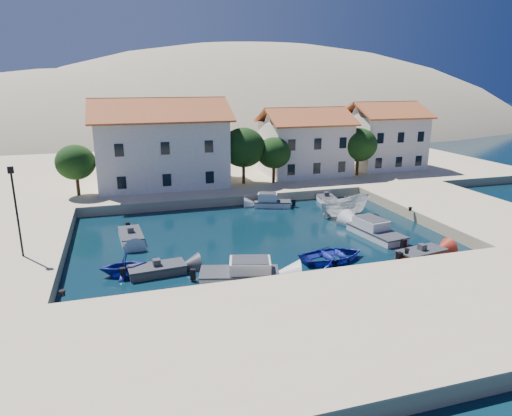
% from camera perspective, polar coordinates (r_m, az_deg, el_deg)
% --- Properties ---
extents(ground, '(400.00, 400.00, 0.00)m').
position_cam_1_polar(ground, '(29.63, 6.05, -9.64)').
color(ground, black).
rests_on(ground, ground).
extents(quay_south, '(52.00, 12.00, 1.00)m').
position_cam_1_polar(quay_south, '(24.63, 11.64, -14.20)').
color(quay_south, '#C7AE88').
rests_on(quay_south, ground).
extents(quay_east, '(11.00, 20.00, 1.00)m').
position_cam_1_polar(quay_east, '(48.11, 24.31, -0.32)').
color(quay_east, '#C7AE88').
rests_on(quay_east, ground).
extents(quay_west, '(8.00, 20.00, 1.00)m').
position_cam_1_polar(quay_west, '(37.59, -28.74, -5.16)').
color(quay_west, '#C7AE88').
rests_on(quay_west, ground).
extents(quay_north, '(80.00, 36.00, 1.00)m').
position_cam_1_polar(quay_north, '(64.99, -5.33, 4.90)').
color(quay_north, '#C7AE88').
rests_on(quay_north, ground).
extents(hills, '(254.00, 176.00, 99.00)m').
position_cam_1_polar(hills, '(155.70, -4.79, 2.30)').
color(hills, tan).
rests_on(hills, ground).
extents(building_left, '(14.70, 9.45, 9.70)m').
position_cam_1_polar(building_left, '(53.21, -11.81, 8.16)').
color(building_left, beige).
rests_on(building_left, quay_north).
extents(building_mid, '(10.50, 8.40, 8.30)m').
position_cam_1_polar(building_mid, '(58.65, 6.10, 8.37)').
color(building_mid, beige).
rests_on(building_mid, quay_north).
extents(building_right, '(9.45, 8.40, 8.80)m').
position_cam_1_polar(building_right, '(65.05, 15.67, 8.83)').
color(building_right, beige).
rests_on(building_right, quay_north).
extents(trees, '(37.30, 5.30, 6.45)m').
position_cam_1_polar(trees, '(52.87, 0.03, 7.24)').
color(trees, '#382314').
rests_on(trees, quay_north).
extents(lamppost, '(0.35, 0.25, 6.22)m').
position_cam_1_polar(lamppost, '(34.21, -27.86, 0.52)').
color(lamppost, black).
rests_on(lamppost, quay_west).
extents(bollards, '(29.36, 9.56, 0.30)m').
position_cam_1_polar(bollards, '(33.51, 7.98, -4.50)').
color(bollards, black).
rests_on(bollards, ground).
extents(motorboat_grey_sw, '(3.94, 2.04, 1.25)m').
position_cam_1_polar(motorboat_grey_sw, '(31.75, -12.27, -7.56)').
color(motorboat_grey_sw, '#36373B').
rests_on(motorboat_grey_sw, ground).
extents(cabin_cruiser_south, '(5.53, 3.47, 1.60)m').
position_cam_1_polar(cabin_cruiser_south, '(30.08, -2.10, -8.16)').
color(cabin_cruiser_south, silver).
rests_on(cabin_cruiser_south, ground).
extents(rowboat_south, '(5.14, 3.85, 1.01)m').
position_cam_1_polar(rowboat_south, '(33.85, 9.54, -6.45)').
color(rowboat_south, navy).
rests_on(rowboat_south, ground).
extents(motorboat_red_se, '(3.96, 2.31, 1.25)m').
position_cam_1_polar(motorboat_red_se, '(35.87, 19.97, -5.41)').
color(motorboat_red_se, maroon).
rests_on(motorboat_red_se, ground).
extents(cabin_cruiser_east, '(2.99, 5.69, 1.60)m').
position_cam_1_polar(cabin_cruiser_east, '(39.32, 14.82, -2.85)').
color(cabin_cruiser_east, silver).
rests_on(cabin_cruiser_east, ground).
extents(boat_east, '(5.63, 2.63, 2.10)m').
position_cam_1_polar(boat_east, '(44.92, 11.00, -0.92)').
color(boat_east, silver).
rests_on(boat_east, ground).
extents(motorboat_white_ne, '(2.33, 3.97, 1.25)m').
position_cam_1_polar(motorboat_white_ne, '(49.66, 8.77, 1.14)').
color(motorboat_white_ne, silver).
rests_on(motorboat_white_ne, ground).
extents(rowboat_west, '(3.25, 2.85, 1.63)m').
position_cam_1_polar(rowboat_west, '(32.34, -16.14, -7.96)').
color(rowboat_west, navy).
rests_on(rowboat_west, ground).
extents(motorboat_white_west, '(2.01, 4.04, 1.25)m').
position_cam_1_polar(motorboat_white_west, '(38.85, -15.36, -3.40)').
color(motorboat_white_west, silver).
rests_on(motorboat_white_west, ground).
extents(cabin_cruiser_north, '(4.07, 2.75, 1.60)m').
position_cam_1_polar(cabin_cruiser_north, '(47.06, 2.07, 0.73)').
color(cabin_cruiser_north, silver).
rests_on(cabin_cruiser_north, ground).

